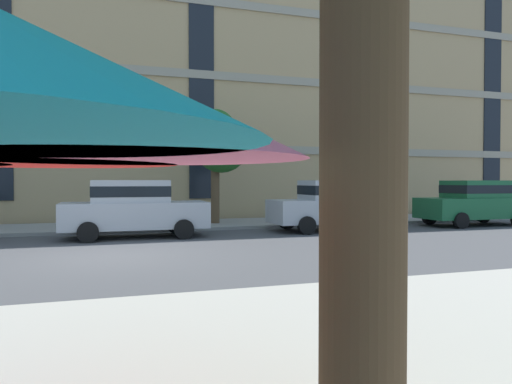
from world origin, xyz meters
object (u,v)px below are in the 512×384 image
(sedan_green, at_px, (474,201))
(street_tree_middle, at_px, (219,143))
(sedan_silver, at_px, (133,207))
(sedan_silver_midblock, at_px, (333,204))

(sedan_green, xyz_separation_m, street_tree_middle, (-9.68, 2.80, 2.30))
(sedan_silver, bearing_deg, sedan_green, 0.00)
(sedan_silver_midblock, bearing_deg, street_tree_middle, 141.03)
(sedan_silver_midblock, relative_size, sedan_green, 1.00)
(sedan_silver, distance_m, street_tree_middle, 4.99)
(sedan_silver, relative_size, sedan_silver_midblock, 1.00)
(street_tree_middle, bearing_deg, sedan_silver_midblock, -38.97)
(street_tree_middle, bearing_deg, sedan_green, -16.16)
(sedan_silver, relative_size, sedan_green, 1.00)
(sedan_green, height_order, street_tree_middle, street_tree_middle)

